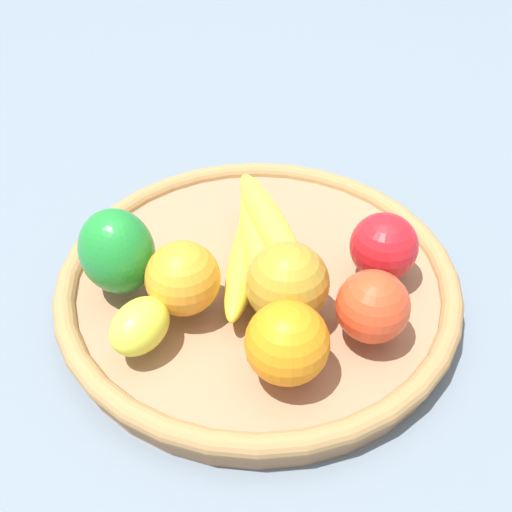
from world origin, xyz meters
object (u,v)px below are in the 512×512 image
object	(u,v)px
orange_0	(180,278)
apple_1	(382,248)
banana_bunch	(258,241)
bell_pepper	(115,251)
lemon_0	(137,326)
apple_2	(285,283)
apple_0	(370,307)
orange_1	(284,343)

from	to	relation	value
orange_0	apple_1	distance (m)	0.19
banana_bunch	bell_pepper	bearing A→B (deg)	13.13
lemon_0	apple_2	distance (m)	0.13
banana_bunch	apple_1	size ratio (longest dim) A/B	2.93
apple_0	banana_bunch	bearing A→B (deg)	-42.98
apple_1	apple_2	bearing A→B (deg)	29.98
banana_bunch	apple_0	bearing A→B (deg)	137.02
lemon_0	apple_0	distance (m)	0.20
lemon_0	apple_1	bearing A→B (deg)	-157.47
banana_bunch	orange_1	bearing A→B (deg)	99.29
orange_0	lemon_0	bearing A→B (deg)	54.44
orange_0	apple_2	xyz separation A→B (m)	(-0.09, 0.01, 0.00)
orange_0	banana_bunch	bearing A→B (deg)	-140.07
apple_1	apple_0	size ratio (longest dim) A/B	1.01
orange_0	apple_2	bearing A→B (deg)	174.25
orange_0	lemon_0	size ratio (longest dim) A/B	1.13
lemon_0	bell_pepper	distance (m)	0.08
lemon_0	apple_2	xyz separation A→B (m)	(-0.13, -0.04, 0.02)
bell_pepper	apple_0	size ratio (longest dim) A/B	1.31
lemon_0	banana_bunch	bearing A→B (deg)	-134.43
orange_0	bell_pepper	xyz separation A→B (m)	(0.06, -0.03, 0.01)
lemon_0	apple_1	size ratio (longest dim) A/B	0.93
banana_bunch	apple_2	xyz separation A→B (m)	(-0.02, 0.07, 0.01)
bell_pepper	apple_1	size ratio (longest dim) A/B	1.30
apple_2	apple_1	distance (m)	0.11
lemon_0	apple_1	xyz separation A→B (m)	(-0.22, -0.09, 0.01)
bell_pepper	apple_0	bearing A→B (deg)	-154.60
orange_0	bell_pepper	size ratio (longest dim) A/B	0.81
orange_0	banana_bunch	xyz separation A→B (m)	(-0.07, -0.06, -0.00)
orange_0	bell_pepper	bearing A→B (deg)	-23.52
apple_2	apple_0	size ratio (longest dim) A/B	1.16
lemon_0	apple_1	world-z (taller)	apple_1
orange_1	apple_2	bearing A→B (deg)	-91.85
banana_bunch	apple_2	size ratio (longest dim) A/B	2.54
apple_2	apple_0	world-z (taller)	apple_2
apple_2	bell_pepper	size ratio (longest dim) A/B	0.89
orange_1	banana_bunch	world-z (taller)	orange_1
orange_0	apple_0	size ratio (longest dim) A/B	1.06
orange_0	lemon_0	xyz separation A→B (m)	(0.03, 0.05, -0.01)
orange_0	apple_2	distance (m)	0.09
orange_0	banana_bunch	size ratio (longest dim) A/B	0.36
orange_0	bell_pepper	distance (m)	0.07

